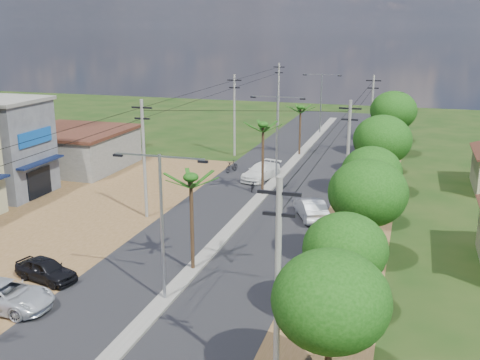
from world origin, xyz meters
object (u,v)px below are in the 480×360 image
object	(u,v)px
car_parked_silver	(5,296)
car_parked_dark	(46,270)
car_silver_mid	(311,209)
car_white_far	(261,172)

from	to	relation	value
car_parked_silver	car_parked_dark	size ratio (longest dim) A/B	1.33
car_silver_mid	car_parked_dark	bearing A→B (deg)	26.47
car_silver_mid	car_white_far	world-z (taller)	car_silver_mid
car_silver_mid	car_white_far	size ratio (longest dim) A/B	0.94
car_silver_mid	car_parked_silver	bearing A→B (deg)	32.03
car_silver_mid	car_parked_silver	xyz separation A→B (m)	(-12.50, -18.58, -0.07)
car_white_far	car_parked_dark	size ratio (longest dim) A/B	1.31
car_parked_dark	car_white_far	bearing A→B (deg)	-0.85
car_white_far	car_parked_dark	distance (m)	25.53
car_silver_mid	car_parked_dark	size ratio (longest dim) A/B	1.23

